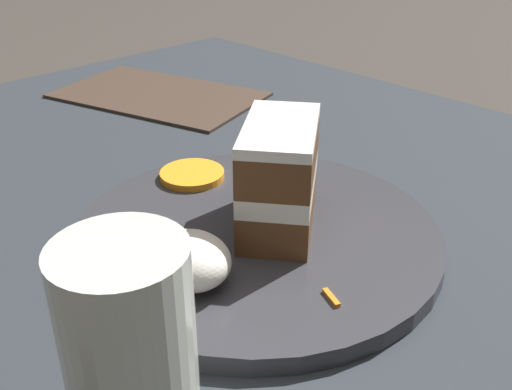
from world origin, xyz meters
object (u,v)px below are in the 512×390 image
plate (256,236)px  cream_dollop (190,260)px  cake_slice (279,177)px  menu_card (159,95)px  drinking_glass (133,375)px  orange_garnish (192,175)px

plate → cream_dollop: bearing=103.8°
cake_slice → menu_card: 0.41m
cream_dollop → menu_card: (0.39, -0.25, -0.03)m
plate → drinking_glass: bearing=119.6°
cake_slice → drinking_glass: size_ratio=0.90×
cream_dollop → orange_garnish: cream_dollop is taller
cream_dollop → drinking_glass: 0.13m
orange_garnish → drinking_glass: size_ratio=0.48×
orange_garnish → drinking_glass: (-0.22, 0.21, 0.04)m
plate → cake_slice: bearing=-115.3°
plate → cream_dollop: 0.09m
orange_garnish → menu_card: bearing=-29.3°
plate → drinking_glass: size_ratio=2.34×
menu_card → plate: bearing=48.7°
cream_dollop → drinking_glass: drinking_glass is taller
cream_dollop → menu_card: cream_dollop is taller
plate → cake_slice: 0.06m
plate → orange_garnish: 0.11m
cream_dollop → orange_garnish: 0.17m
cake_slice → drinking_glass: bearing=77.9°
plate → drinking_glass: drinking_glass is taller
cream_dollop → menu_card: size_ratio=0.22×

